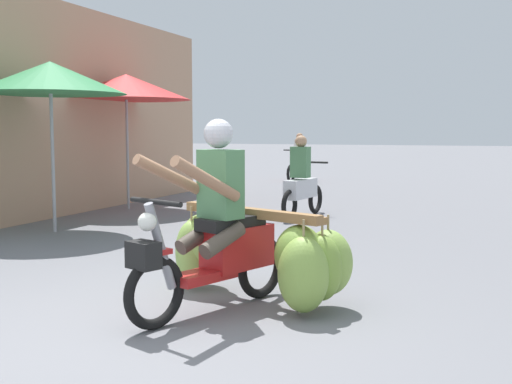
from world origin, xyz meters
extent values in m
plane|color=slate|center=(0.00, 0.00, 0.00)|extent=(120.00, 120.00, 0.00)
torus|color=black|center=(0.14, 0.36, 0.28)|extent=(0.27, 0.55, 0.56)
torus|color=black|center=(0.57, 1.48, 0.28)|extent=(0.27, 0.55, 0.56)
cube|color=red|center=(0.32, 0.83, 0.32)|extent=(0.42, 0.61, 0.08)
cube|color=red|center=(0.46, 1.20, 0.50)|extent=(0.49, 0.70, 0.36)
cube|color=black|center=(0.43, 1.13, 0.72)|extent=(0.46, 0.65, 0.10)
cylinder|color=gray|center=(0.16, 0.42, 0.62)|extent=(0.17, 0.29, 0.69)
cylinder|color=black|center=(0.15, 0.38, 0.96)|extent=(0.54, 0.24, 0.04)
sphere|color=silver|center=(0.12, 0.30, 0.82)|extent=(0.14, 0.14, 0.14)
cube|color=black|center=(0.10, 0.27, 0.58)|extent=(0.28, 0.23, 0.20)
cube|color=red|center=(0.14, 0.36, 0.58)|extent=(0.19, 0.30, 0.04)
cube|color=olive|center=(0.51, 1.34, 0.78)|extent=(1.44, 0.63, 0.08)
cube|color=olive|center=(0.58, 1.51, 0.75)|extent=(1.29, 0.56, 0.06)
ellipsoid|color=#8CB04F|center=(-0.12, 1.50, 0.36)|extent=(0.42, 0.40, 0.59)
cylinder|color=#998459|center=(-0.12, 1.50, 0.71)|extent=(0.02, 0.02, 0.16)
ellipsoid|color=#87AB4A|center=(1.20, 1.38, 0.39)|extent=(0.56, 0.54, 0.55)
cylinder|color=#998459|center=(1.20, 1.38, 0.71)|extent=(0.02, 0.02, 0.16)
ellipsoid|color=#8DB150|center=(-0.10, 1.68, 0.41)|extent=(0.58, 0.56, 0.57)
cylinder|color=#998459|center=(-0.10, 1.68, 0.73)|extent=(0.02, 0.02, 0.12)
ellipsoid|color=#89AD4C|center=(0.03, 1.55, 0.46)|extent=(0.49, 0.44, 0.45)
cylinder|color=#998459|center=(0.03, 1.55, 0.72)|extent=(0.02, 0.02, 0.14)
ellipsoid|color=#7DA140|center=(1.02, 1.17, 0.47)|extent=(0.58, 0.57, 0.50)
cylinder|color=#998459|center=(1.02, 1.17, 0.74)|extent=(0.02, 0.02, 0.10)
ellipsoid|color=#85A948|center=(1.09, 1.03, 0.35)|extent=(0.44, 0.41, 0.61)
cylinder|color=#998459|center=(1.09, 1.03, 0.71)|extent=(0.02, 0.02, 0.16)
ellipsoid|color=olive|center=(1.20, 1.18, 0.38)|extent=(0.35, 0.32, 0.53)
cylinder|color=#998459|center=(1.20, 1.18, 0.70)|extent=(0.02, 0.02, 0.18)
cube|color=#4C7F51|center=(0.39, 1.01, 1.05)|extent=(0.40, 0.33, 0.56)
sphere|color=silver|center=(0.38, 0.99, 1.46)|extent=(0.24, 0.24, 0.24)
cylinder|color=#9E7051|center=(0.45, 0.63, 1.11)|extent=(0.29, 0.71, 0.39)
cylinder|color=#9E7051|center=(0.09, 0.76, 1.11)|extent=(0.39, 0.69, 0.39)
cylinder|color=#4C4238|center=(0.48, 0.85, 0.62)|extent=(0.28, 0.46, 0.27)
cylinder|color=#4C4238|center=(0.22, 0.95, 0.62)|extent=(0.28, 0.46, 0.27)
torus|color=black|center=(-0.53, 7.20, 0.26)|extent=(0.14, 0.53, 0.52)
torus|color=black|center=(-0.66, 6.11, 0.26)|extent=(0.14, 0.53, 0.52)
cube|color=silver|center=(-0.61, 6.56, 0.50)|extent=(0.35, 0.92, 0.32)
cylinder|color=black|center=(-0.53, 7.15, 0.92)|extent=(0.50, 0.10, 0.04)
cube|color=#4C7F51|center=(-0.61, 6.54, 0.95)|extent=(0.32, 0.24, 0.52)
sphere|color=tan|center=(-0.61, 6.56, 1.30)|extent=(0.20, 0.20, 0.20)
torus|color=black|center=(-2.99, 13.47, 0.26)|extent=(0.12, 0.52, 0.52)
torus|color=black|center=(-2.90, 14.57, 0.26)|extent=(0.12, 0.52, 0.52)
cube|color=red|center=(-2.94, 14.12, 0.50)|extent=(0.32, 0.92, 0.32)
cylinder|color=black|center=(-2.99, 13.52, 0.92)|extent=(0.50, 0.08, 0.04)
cube|color=silver|center=(-2.94, 14.14, 0.95)|extent=(0.32, 0.22, 0.52)
sphere|color=#9E7051|center=(-2.94, 14.12, 1.30)|extent=(0.20, 0.20, 0.20)
cube|color=tan|center=(-6.07, 6.49, 1.84)|extent=(3.13, 7.60, 3.68)
cylinder|color=#99999E|center=(-3.55, 3.85, 1.05)|extent=(0.05, 0.05, 2.11)
cone|color=#2D8447|center=(-3.55, 3.85, 2.24)|extent=(2.17, 2.17, 0.46)
cylinder|color=#99999E|center=(-4.02, 6.59, 1.08)|extent=(0.05, 0.05, 2.15)
cone|color=red|center=(-4.02, 6.59, 2.29)|extent=(2.40, 2.40, 0.47)
camera|label=1|loc=(2.50, -3.71, 1.49)|focal=44.59mm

